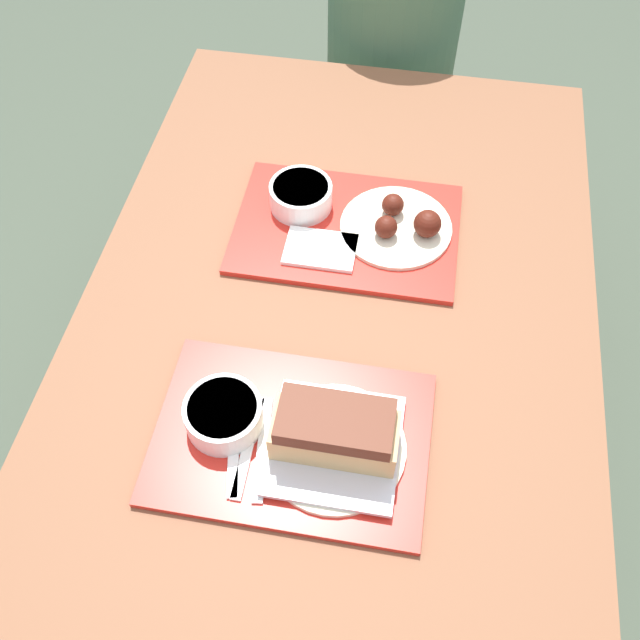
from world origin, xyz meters
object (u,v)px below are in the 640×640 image
(tray_near, at_px, (292,438))
(bowl_coleslaw_far, at_px, (301,195))
(wings_plate_far, at_px, (401,224))
(brisket_sandwich_plate, at_px, (335,436))
(person_seated_across, at_px, (397,2))
(bowl_coleslaw_near, at_px, (223,414))
(tray_far, at_px, (347,229))

(tray_near, xyz_separation_m, bowl_coleslaw_far, (-0.08, 0.48, 0.03))
(wings_plate_far, bearing_deg, brisket_sandwich_plate, -96.24)
(brisket_sandwich_plate, xyz_separation_m, person_seated_across, (-0.04, 1.19, -0.02))
(tray_near, height_order, person_seated_across, person_seated_across)
(brisket_sandwich_plate, height_order, person_seated_across, person_seated_across)
(bowl_coleslaw_near, height_order, person_seated_across, person_seated_across)
(bowl_coleslaw_far, bearing_deg, person_seated_across, 81.29)
(tray_near, relative_size, brisket_sandwich_plate, 1.94)
(wings_plate_far, bearing_deg, tray_far, -174.70)
(bowl_coleslaw_far, distance_m, person_seated_across, 0.71)
(tray_far, bearing_deg, bowl_coleslaw_near, -105.68)
(tray_far, relative_size, bowl_coleslaw_near, 3.51)
(tray_far, height_order, person_seated_across, person_seated_across)
(brisket_sandwich_plate, xyz_separation_m, bowl_coleslaw_far, (-0.14, 0.49, -0.01))
(person_seated_across, bearing_deg, tray_near, -91.49)
(wings_plate_far, height_order, person_seated_across, person_seated_across)
(tray_far, bearing_deg, person_seated_across, 89.02)
(brisket_sandwich_plate, bearing_deg, wings_plate_far, 83.76)
(tray_far, height_order, wings_plate_far, wings_plate_far)
(bowl_coleslaw_far, bearing_deg, bowl_coleslaw_near, -93.38)
(tray_near, relative_size, bowl_coleslaw_near, 3.51)
(tray_far, distance_m, person_seated_across, 0.74)
(bowl_coleslaw_near, bearing_deg, tray_near, -2.95)
(brisket_sandwich_plate, relative_size, person_seated_across, 0.29)
(brisket_sandwich_plate, distance_m, person_seated_across, 1.19)
(tray_near, bearing_deg, bowl_coleslaw_near, 177.05)
(tray_far, bearing_deg, bowl_coleslaw_far, 156.50)
(tray_near, bearing_deg, tray_far, 87.65)
(brisket_sandwich_plate, distance_m, bowl_coleslaw_far, 0.51)
(tray_near, xyz_separation_m, brisket_sandwich_plate, (0.07, -0.01, 0.05))
(bowl_coleslaw_near, distance_m, brisket_sandwich_plate, 0.17)
(tray_near, distance_m, person_seated_across, 1.18)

